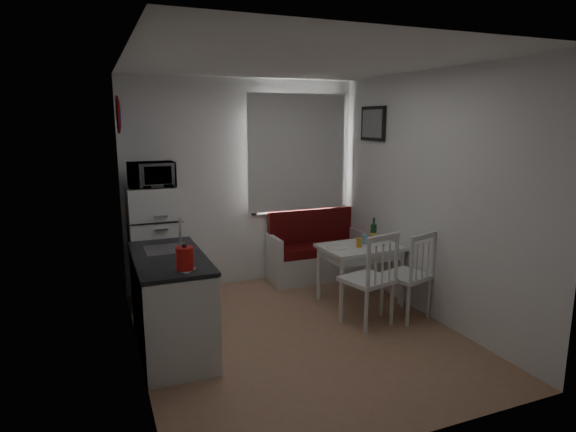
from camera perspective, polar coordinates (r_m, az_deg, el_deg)
name	(u,v)px	position (r m, az deg, el deg)	size (l,w,h in m)	color
floor	(298,334)	(4.93, 1.19, -13.81)	(3.00, 3.50, 0.02)	#A47657
ceiling	(299,62)	(4.49, 1.33, 17.78)	(3.00, 3.50, 0.02)	white
wall_back	(244,183)	(6.16, -5.26, 3.86)	(3.00, 0.02, 2.60)	white
wall_front	(412,252)	(3.05, 14.50, -4.13)	(3.00, 0.02, 2.60)	white
wall_left	(132,218)	(4.18, -17.96, -0.19)	(0.02, 3.50, 2.60)	white
wall_right	(428,196)	(5.31, 16.29, 2.26)	(0.02, 3.50, 2.60)	white
window	(295,156)	(6.34, 0.87, 7.07)	(1.22, 0.06, 1.47)	silver
curtain	(297,153)	(6.27, 1.13, 7.48)	(1.35, 0.02, 1.50)	white
kitchen_counter	(171,302)	(4.59, -13.68, -9.92)	(0.62, 1.32, 1.16)	silver
wall_sign	(119,115)	(5.55, -19.41, 11.27)	(0.40, 0.40, 0.03)	#1A339F
picture_frame	(373,124)	(6.13, 10.02, 10.74)	(0.04, 0.52, 0.42)	black
bench	(316,256)	(6.47, 3.30, -4.77)	(1.28, 0.49, 0.92)	silver
dining_table	(360,252)	(5.62, 8.57, -4.24)	(0.92, 0.67, 0.68)	silver
chair_left	(373,270)	(4.94, 10.06, -6.30)	(0.56, 0.55, 0.53)	silver
chair_right	(412,267)	(5.22, 14.54, -5.82)	(0.55, 0.55, 0.51)	silver
fridge	(155,246)	(5.70, -15.51, -3.42)	(0.55, 0.55, 1.37)	white
microwave	(151,175)	(5.51, -15.90, 4.73)	(0.50, 0.34, 0.27)	white
kettle	(185,258)	(3.92, -12.14, -4.95)	(0.17, 0.17, 0.23)	red
wine_bottle	(374,230)	(5.77, 10.11, -1.62)	(0.07, 0.07, 0.29)	#143F1F
drinking_glass_orange	(359,243)	(5.52, 8.42, -3.13)	(0.06, 0.06, 0.11)	orange
drinking_glass_blue	(364,239)	(5.67, 9.04, -2.75)	(0.07, 0.07, 0.11)	#6DA5B9
plate	(337,247)	(5.47, 5.78, -3.68)	(0.23, 0.23, 0.02)	white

